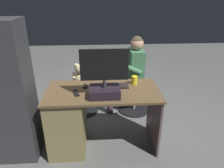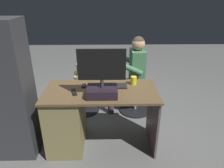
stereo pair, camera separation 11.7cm
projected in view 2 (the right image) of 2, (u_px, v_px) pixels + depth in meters
The scene contains 12 objects.
ground_plane at pixel (103, 123), 3.03m from camera, with size 10.00×10.00×0.00m, color #5C5E5B.
desk at pixel (74, 117), 2.47m from camera, with size 1.28×0.64×0.75m.
monitor at pixel (102, 82), 2.15m from camera, with size 0.49×0.25×0.51m.
keyboard at pixel (109, 86), 2.41m from camera, with size 0.42×0.14×0.02m, color black.
computer_mouse at pixel (84, 85), 2.41m from camera, with size 0.06×0.10×0.04m, color #2D2C2C.
cup at pixel (133, 81), 2.46m from camera, with size 0.07×0.07×0.10m, color yellow.
tv_remote at pixel (74, 92), 2.27m from camera, with size 0.04×0.15×0.02m, color black.
office_chair_teddy at pixel (83, 96), 3.29m from camera, with size 0.50×0.50×0.45m.
teddy_bear at pixel (82, 75), 3.15m from camera, with size 0.26×0.26×0.36m.
visitor_chair at pixel (136, 96), 3.28m from camera, with size 0.51×0.51×0.45m.
person at pixel (131, 70), 3.09m from camera, with size 0.55×0.49×1.21m.
equipment_rack at pixel (10, 93), 2.21m from camera, with size 0.44×0.36×1.56m, color #303034.
Camera 2 is at (-0.08, 2.53, 1.77)m, focal length 32.99 mm.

